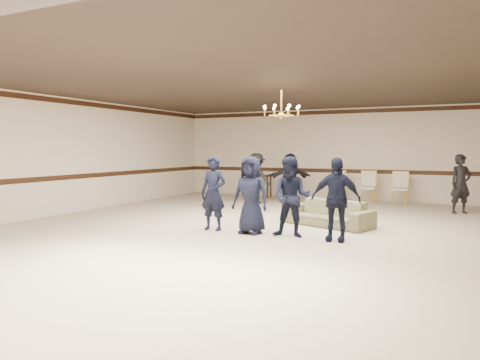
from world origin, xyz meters
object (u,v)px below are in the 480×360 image
Objects in this scene: boy_c at (291,197)px; boy_d at (336,199)px; adult_left at (256,178)px; banquet_chair_left at (337,186)px; console_table at (258,186)px; boy_a at (213,193)px; banquet_chair_mid at (367,187)px; adult_right at (461,184)px; chandelier at (281,102)px; banquet_chair_right at (399,189)px; boy_b at (251,195)px; settee at (328,213)px; adult_mid at (290,178)px.

boy_c and boy_d have the same top height.
adult_left reaches higher than banquet_chair_left.
console_table is at bearing -178.58° from banquet_chair_left.
boy_a reaches higher than banquet_chair_mid.
banquet_chair_left is (-3.75, 1.38, -0.30)m from adult_right.
chandelier reaches higher than banquet_chair_mid.
boy_c is 0.99× the size of adult_left.
adult_left is at bearing -163.56° from banquet_chair_right.
adult_left is at bearing 113.82° from boy_b.
boy_d is 6.58m from banquet_chair_mid.
adult_left is at bearing 125.05° from boy_d.
boy_b is at bearing -107.39° from settee.
boy_c is at bearing -153.83° from adult_right.
boy_a is at bearing -94.84° from banquet_chair_left.
boy_c is 7.68m from console_table.
banquet_chair_mid is at bearing 80.69° from boy_b.
settee is 4.53m from adult_right.
banquet_chair_mid reaches higher than settee.
boy_c is at bearing 177.18° from boy_d.
banquet_chair_right is (1.03, 4.91, 0.22)m from settee.
chandelier is 0.57× the size of adult_right.
boy_a is 5.58m from adult_mid.
banquet_chair_left is (1.16, 6.55, -0.30)m from boy_a.
chandelier is at bearing -63.51° from console_table.
banquet_chair_right is at bearing 72.54° from boy_b.
boy_b and boy_c have the same top height.
adult_right is (6.00, 0.30, 0.00)m from adult_left.
boy_d reaches higher than banquet_chair_mid.
settee is at bearing 73.47° from boy_c.
adult_left reaches higher than console_table.
boy_c is at bearing 73.27° from adult_mid.
adult_right reaches higher than banquet_chair_mid.
chandelier is 0.46× the size of settee.
banquet_chair_left is at bearing 80.02° from boy_a.
boy_d is (1.80, 0.00, 0.00)m from boy_b.
boy_b is 1.80m from boy_d.
console_table is at bearing 147.51° from settee.
banquet_chair_right reaches higher than settee.
banquet_chair_right is at bearing -4.06° from console_table.
boy_b reaches higher than banquet_chair_right.
console_table is (-1.84, 6.75, -0.40)m from boy_a.
banquet_chair_mid is at bearing 120.59° from adult_right.
boy_d reaches higher than console_table.
chandelier is 0.58× the size of boy_b.
boy_a is at bearing -122.88° from settee.
boy_b is 1.58× the size of banquet_chair_left.
adult_left is at bearing -138.12° from banquet_chair_left.
boy_a is at bearing -129.01° from chandelier.
banquet_chair_mid is at bearing 71.81° from boy_a.
adult_mid reaches higher than banquet_chair_right.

